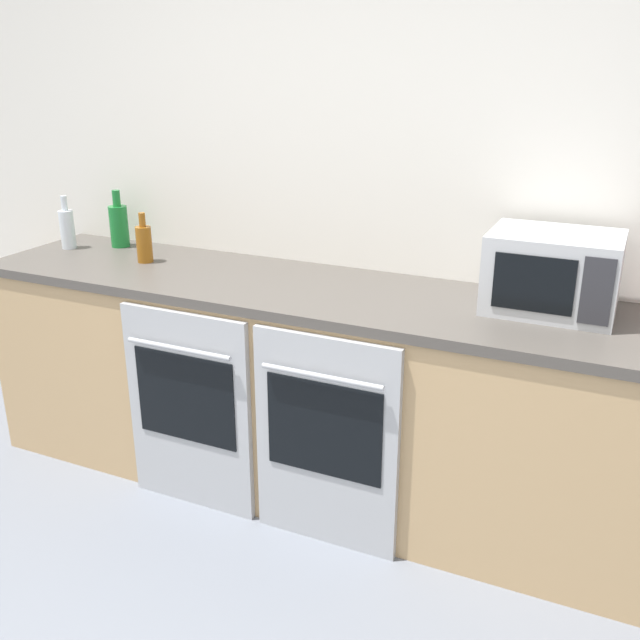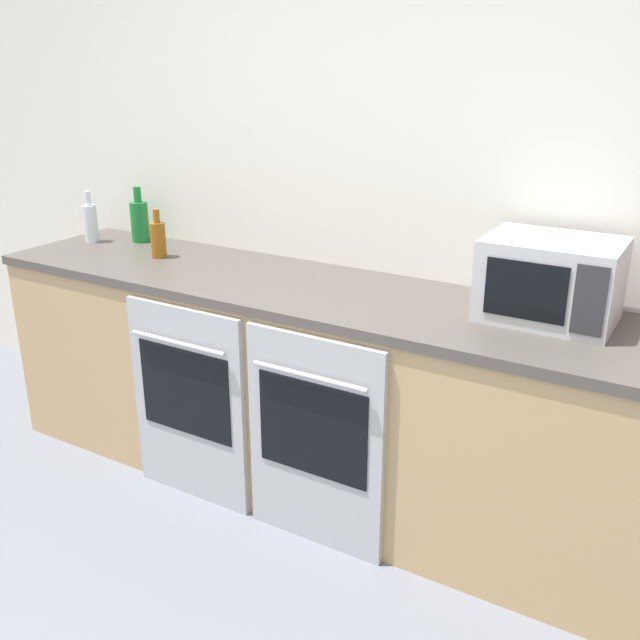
# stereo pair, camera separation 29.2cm
# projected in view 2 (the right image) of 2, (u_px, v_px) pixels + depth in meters

# --- Properties ---
(wall_back) EXTENTS (10.00, 0.06, 2.60)m
(wall_back) POSITION_uv_depth(u_px,v_px,m) (390.00, 185.00, 2.97)
(wall_back) COLOR silver
(wall_back) RESTS_ON ground_plane
(counter_back) EXTENTS (3.33, 0.68, 0.93)m
(counter_back) POSITION_uv_depth(u_px,v_px,m) (346.00, 398.00, 2.97)
(counter_back) COLOR tan
(counter_back) RESTS_ON ground_plane
(oven_left) EXTENTS (0.58, 0.06, 0.87)m
(oven_left) POSITION_uv_depth(u_px,v_px,m) (188.00, 404.00, 2.97)
(oven_left) COLOR #A8AAAF
(oven_left) RESTS_ON ground_plane
(oven_right) EXTENTS (0.58, 0.06, 0.87)m
(oven_right) POSITION_uv_depth(u_px,v_px,m) (314.00, 442.00, 2.68)
(oven_right) COLOR #A8AAAF
(oven_right) RESTS_ON ground_plane
(microwave) EXTENTS (0.45, 0.35, 0.29)m
(microwave) POSITION_uv_depth(u_px,v_px,m) (551.00, 280.00, 2.48)
(microwave) COLOR #B7BABF
(microwave) RESTS_ON counter_back
(bottle_green) EXTENTS (0.09, 0.09, 0.28)m
(bottle_green) POSITION_uv_depth(u_px,v_px,m) (140.00, 220.00, 3.56)
(bottle_green) COLOR #19722D
(bottle_green) RESTS_ON counter_back
(bottle_amber) EXTENTS (0.07, 0.07, 0.23)m
(bottle_amber) POSITION_uv_depth(u_px,v_px,m) (158.00, 239.00, 3.28)
(bottle_amber) COLOR #8C5114
(bottle_amber) RESTS_ON counter_back
(bottle_clear) EXTENTS (0.07, 0.07, 0.26)m
(bottle_clear) POSITION_uv_depth(u_px,v_px,m) (91.00, 222.00, 3.55)
(bottle_clear) COLOR silver
(bottle_clear) RESTS_ON counter_back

